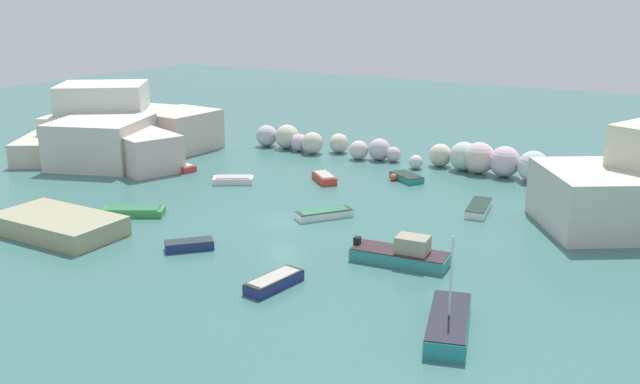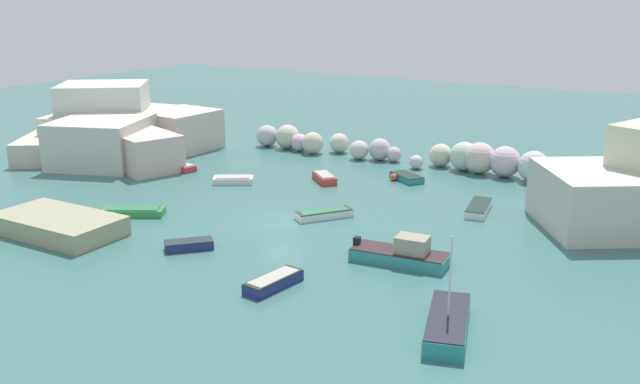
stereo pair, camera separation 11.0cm
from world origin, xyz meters
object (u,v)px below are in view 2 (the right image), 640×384
(moored_boat_1, at_px, (448,324))
(moored_boat_2, at_px, (181,167))
(moored_boat_8, at_px, (479,208))
(moored_boat_10, at_px, (324,214))
(stone_dock, at_px, (59,225))
(moored_boat_4, at_px, (133,211))
(moored_boat_0, at_px, (402,254))
(moored_boat_5, at_px, (189,245))
(moored_boat_9, at_px, (324,178))
(moored_boat_7, at_px, (233,180))
(channel_buoy, at_px, (394,177))
(moored_boat_6, at_px, (407,177))
(moored_boat_3, at_px, (274,282))

(moored_boat_1, xyz_separation_m, moored_boat_2, (-32.32, 17.01, -0.18))
(moored_boat_8, distance_m, moored_boat_10, 11.43)
(stone_dock, bearing_deg, moored_boat_4, 77.18)
(moored_boat_0, height_order, moored_boat_5, moored_boat_0)
(moored_boat_0, xyz_separation_m, moored_boat_9, (-13.48, 13.40, -0.26))
(moored_boat_7, bearing_deg, moored_boat_4, 53.16)
(channel_buoy, xyz_separation_m, moored_boat_10, (0.21, -11.82, 0.00))
(stone_dock, distance_m, channel_buoy, 27.29)
(moored_boat_2, distance_m, moored_boat_4, 13.37)
(channel_buoy, relative_size, moored_boat_10, 0.15)
(moored_boat_0, bearing_deg, stone_dock, -168.48)
(moored_boat_1, bearing_deg, moored_boat_9, 25.91)
(stone_dock, xyz_separation_m, moored_boat_10, (13.33, 12.11, -0.34))
(moored_boat_9, height_order, moored_boat_10, moored_boat_9)
(moored_boat_5, height_order, moored_boat_8, moored_boat_8)
(moored_boat_8, bearing_deg, moored_boat_9, -105.60)
(moored_boat_1, bearing_deg, moored_boat_7, 40.64)
(stone_dock, distance_m, moored_boat_4, 5.60)
(moored_boat_4, distance_m, moored_boat_5, 8.72)
(moored_boat_1, bearing_deg, moored_boat_6, 11.35)
(stone_dock, xyz_separation_m, moored_boat_9, (8.28, 20.53, -0.31))
(moored_boat_4, distance_m, moored_boat_9, 16.64)
(moored_boat_4, xyz_separation_m, moored_boat_9, (7.04, 15.08, 0.06))
(moored_boat_3, height_order, moored_boat_6, moored_boat_3)
(moored_boat_1, height_order, moored_boat_6, moored_boat_1)
(moored_boat_4, height_order, moored_boat_6, moored_boat_4)
(moored_boat_1, relative_size, moored_boat_7, 1.66)
(moored_boat_4, bearing_deg, moored_boat_2, -93.20)
(moored_boat_4, xyz_separation_m, moored_boat_6, (12.82, 19.09, -0.00))
(moored_boat_5, bearing_deg, channel_buoy, -146.87)
(channel_buoy, xyz_separation_m, moored_boat_8, (9.14, -4.68, -0.01))
(moored_boat_8, bearing_deg, moored_boat_4, -67.08)
(moored_boat_5, xyz_separation_m, moored_boat_7, (-7.41, 13.83, -0.00))
(moored_boat_7, relative_size, moored_boat_10, 0.89)
(moored_boat_1, bearing_deg, channel_buoy, 13.66)
(moored_boat_2, bearing_deg, moored_boat_0, -8.55)
(moored_boat_3, relative_size, moored_boat_10, 0.93)
(moored_boat_6, height_order, moored_boat_7, moored_boat_7)
(moored_boat_4, relative_size, moored_boat_5, 1.55)
(stone_dock, relative_size, moored_boat_8, 1.92)
(moored_boat_1, relative_size, moored_boat_2, 1.79)
(moored_boat_0, height_order, moored_boat_8, moored_boat_0)
(moored_boat_3, bearing_deg, moored_boat_10, 25.66)
(stone_dock, relative_size, moored_boat_0, 1.44)
(channel_buoy, bearing_deg, moored_boat_9, -144.86)
(moored_boat_5, distance_m, moored_boat_6, 22.72)
(moored_boat_0, bearing_deg, moored_boat_8, 81.03)
(moored_boat_8, bearing_deg, moored_boat_3, -25.12)
(channel_buoy, bearing_deg, moored_boat_5, -99.83)
(moored_boat_0, relative_size, moored_boat_2, 1.78)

